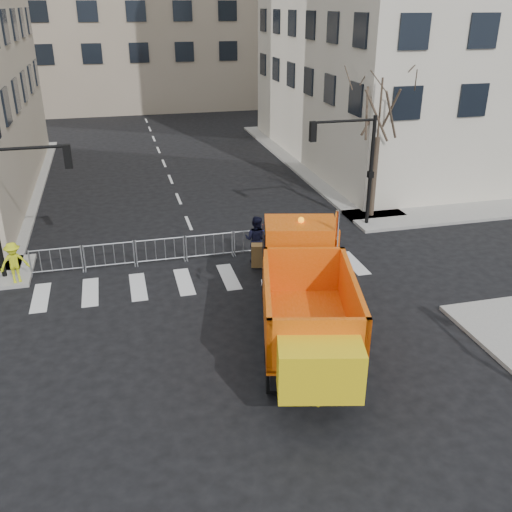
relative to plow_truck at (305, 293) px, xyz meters
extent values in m
plane|color=black|center=(-2.08, -0.18, -1.78)|extent=(120.00, 120.00, 0.00)
cube|color=gray|center=(-2.08, 8.32, -1.71)|extent=(64.00, 5.00, 0.15)
cylinder|color=black|center=(6.42, 9.32, 0.92)|extent=(0.18, 0.18, 5.40)
cube|color=black|center=(0.06, 0.23, -0.78)|extent=(4.16, 7.95, 0.47)
cylinder|color=black|center=(-0.37, 3.16, -1.20)|extent=(0.63, 1.21, 1.16)
cylinder|color=black|center=(1.78, 2.64, -1.20)|extent=(0.63, 1.21, 1.16)
cylinder|color=black|center=(-1.35, -0.84, -1.20)|extent=(0.63, 1.21, 1.16)
cylinder|color=black|center=(0.81, -1.36, -1.20)|extent=(0.63, 1.21, 1.16)
cylinder|color=black|center=(-1.67, -2.17, -1.20)|extent=(0.63, 1.21, 1.16)
cylinder|color=black|center=(0.48, -2.69, -1.20)|extent=(0.63, 1.21, 1.16)
cube|color=#DF560C|center=(0.86, 3.51, -0.04)|extent=(2.55, 2.16, 1.05)
cube|color=#DF560C|center=(0.53, 2.18, 0.59)|extent=(2.76, 2.21, 1.90)
cylinder|color=silver|center=(1.42, 1.15, 0.96)|extent=(0.15, 0.15, 2.53)
cube|color=#DF560C|center=(-0.29, -1.20, 0.33)|extent=(3.66, 5.13, 1.74)
cube|color=yellow|center=(-0.97, -3.97, 0.01)|extent=(2.30, 1.52, 1.37)
cube|color=brown|center=(1.28, 5.26, -1.10)|extent=(3.42, 1.39, 1.19)
imported|color=black|center=(0.86, 5.19, -0.81)|extent=(0.84, 0.71, 1.95)
imported|color=black|center=(0.05, 6.45, -0.75)|extent=(1.27, 1.21, 2.06)
imported|color=black|center=(0.36, 5.08, -0.95)|extent=(0.97, 0.99, 1.67)
imported|color=#CAD519|center=(-9.51, 6.62, -0.81)|extent=(1.19, 0.90, 1.64)
cube|color=red|center=(3.26, 7.42, -1.08)|extent=(0.46, 0.41, 1.10)
camera|label=1|loc=(-5.40, -14.94, 8.33)|focal=40.00mm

